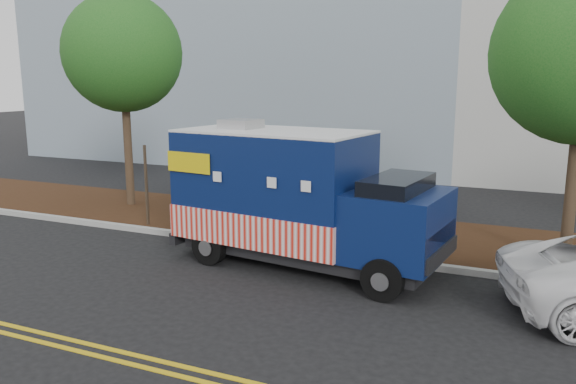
% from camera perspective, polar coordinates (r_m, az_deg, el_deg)
% --- Properties ---
extents(ground, '(120.00, 120.00, 0.00)m').
position_cam_1_polar(ground, '(12.53, -0.44, -8.04)').
color(ground, black).
rests_on(ground, ground).
extents(curb, '(120.00, 0.18, 0.15)m').
position_cam_1_polar(curb, '(13.73, 1.94, -5.97)').
color(curb, '#9E9E99').
rests_on(curb, ground).
extents(mulch_strip, '(120.00, 4.00, 0.15)m').
position_cam_1_polar(mulch_strip, '(15.63, 4.79, -3.85)').
color(mulch_strip, '#331B0E').
rests_on(mulch_strip, ground).
extents(centerline_near, '(120.00, 0.10, 0.01)m').
position_cam_1_polar(centerline_near, '(8.98, -12.57, -16.48)').
color(centerline_near, gold).
rests_on(centerline_near, ground).
extents(centerline_far, '(120.00, 0.10, 0.01)m').
position_cam_1_polar(centerline_far, '(8.80, -13.56, -17.12)').
color(centerline_far, gold).
rests_on(centerline_far, ground).
extents(tree_a, '(3.68, 3.68, 6.83)m').
position_cam_1_polar(tree_a, '(18.76, -16.44, 13.35)').
color(tree_a, '#38281C').
rests_on(tree_a, ground).
extents(sign_post, '(0.06, 0.06, 2.40)m').
position_cam_1_polar(sign_post, '(16.10, -14.18, 0.39)').
color(sign_post, '#473828').
rests_on(sign_post, ground).
extents(food_truck, '(6.42, 3.06, 3.26)m').
position_cam_1_polar(food_truck, '(12.63, 0.65, -0.92)').
color(food_truck, black).
rests_on(food_truck, ground).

